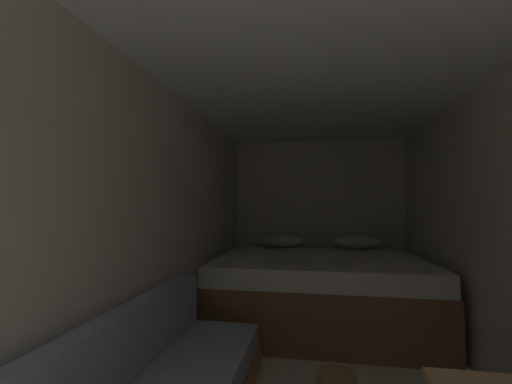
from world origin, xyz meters
name	(u,v)px	position (x,y,z in m)	size (l,w,h in m)	color
wall_back	(318,219)	(0.00, 4.18, 1.07)	(2.37, 0.05, 2.14)	beige
wall_left	(159,231)	(-1.16, 1.81, 1.07)	(0.05, 4.69, 2.14)	beige
ceiling_slab	(320,72)	(0.00, 1.81, 2.17)	(2.37, 4.69, 0.05)	white
bed	(319,288)	(0.00, 3.23, 0.37)	(2.15, 1.78, 0.89)	brown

